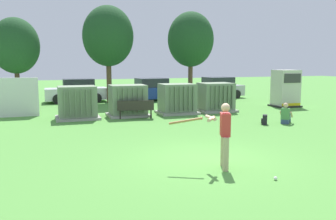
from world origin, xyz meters
The scene contains 17 objects.
ground_plane centered at (0.00, 0.00, 0.00)m, with size 96.00×96.00×0.00m, color #51933D.
transformer_west centered at (-2.85, 8.84, 0.79)m, with size 2.10×1.70×1.62m.
transformer_mid_west centered at (-0.29, 8.90, 0.79)m, with size 2.10×1.70×1.62m.
transformer_mid_east centered at (2.44, 8.92, 0.79)m, with size 2.10×1.70×1.62m.
transformer_east centered at (4.80, 8.99, 0.79)m, with size 2.10×1.70×1.62m.
generator_enclosure centered at (9.90, 9.49, 1.14)m, with size 1.60×1.40×2.30m.
park_bench centered at (-0.12, 7.92, 0.54)m, with size 1.84×0.78×0.92m.
batter centered at (0.08, -0.85, 0.98)m, with size 1.58×0.86×1.74m.
sports_ball centered at (0.83, -2.13, 0.04)m, with size 0.09×0.09×0.09m, color white.
seated_spectator centered at (6.05, 4.36, 0.38)m, with size 0.76×0.72×0.96m.
backpack centered at (4.98, 4.44, 0.21)m, with size 0.37×0.38×0.44m.
tree_left centered at (-5.93, 14.76, 3.76)m, with size 2.87×2.87×5.48m.
tree_center_left centered at (-0.14, 15.41, 4.51)m, with size 3.44×3.44×6.57m.
tree_center_right centered at (5.89, 15.38, 4.41)m, with size 3.36×3.36×6.42m.
parked_car_left_of_center centered at (-2.24, 16.47, 0.75)m, with size 4.21×1.93×1.62m.
parked_car_right_of_center centered at (2.86, 15.63, 0.75)m, with size 4.35×2.24×1.62m.
parked_car_rightmost centered at (8.28, 15.73, 0.75)m, with size 4.35×2.24×1.62m.
Camera 1 is at (-4.25, -9.01, 2.81)m, focal length 37.88 mm.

